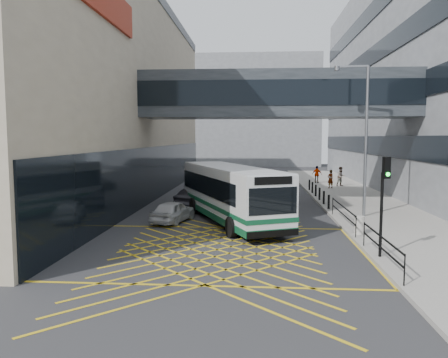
% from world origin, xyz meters
% --- Properties ---
extents(ground, '(120.00, 120.00, 0.00)m').
position_xyz_m(ground, '(0.00, 0.00, 0.00)').
color(ground, '#333335').
extents(building_whsmith, '(24.17, 42.00, 16.00)m').
position_xyz_m(building_whsmith, '(-17.98, 16.00, 8.00)').
color(building_whsmith, tan).
rests_on(building_whsmith, ground).
extents(building_far, '(28.00, 16.00, 18.00)m').
position_xyz_m(building_far, '(-2.00, 60.00, 9.00)').
color(building_far, gray).
rests_on(building_far, ground).
extents(skybridge, '(20.00, 4.10, 3.00)m').
position_xyz_m(skybridge, '(3.00, 12.00, 7.50)').
color(skybridge, '#30353A').
rests_on(skybridge, ground).
extents(pavement, '(6.00, 54.00, 0.16)m').
position_xyz_m(pavement, '(9.00, 15.00, 0.08)').
color(pavement, '#9B968D').
rests_on(pavement, ground).
extents(box_junction, '(12.00, 9.00, 0.01)m').
position_xyz_m(box_junction, '(0.00, 0.00, 0.00)').
color(box_junction, gold).
rests_on(box_junction, ground).
extents(bus, '(6.66, 11.12, 3.09)m').
position_xyz_m(bus, '(0.16, 6.13, 1.66)').
color(bus, silver).
rests_on(bus, ground).
extents(car_white, '(2.49, 4.15, 1.23)m').
position_xyz_m(car_white, '(-2.97, 5.78, 0.62)').
color(car_white, silver).
rests_on(car_white, ground).
extents(car_dark, '(3.27, 4.53, 1.32)m').
position_xyz_m(car_dark, '(-2.21, 11.00, 0.66)').
color(car_dark, black).
rests_on(car_dark, ground).
extents(car_silver, '(2.38, 4.63, 1.38)m').
position_xyz_m(car_silver, '(0.34, 19.15, 0.69)').
color(car_silver, '#9C9FA5').
rests_on(car_silver, ground).
extents(traffic_light, '(0.31, 0.46, 3.82)m').
position_xyz_m(traffic_light, '(6.39, -1.26, 2.65)').
color(traffic_light, black).
rests_on(traffic_light, pavement).
extents(street_lamp, '(1.95, 0.46, 8.58)m').
position_xyz_m(street_lamp, '(7.67, 7.60, 5.05)').
color(street_lamp, slate).
rests_on(street_lamp, pavement).
extents(litter_bin, '(0.48, 0.48, 0.84)m').
position_xyz_m(litter_bin, '(6.48, 2.79, 0.58)').
color(litter_bin, '#ADA89E').
rests_on(litter_bin, pavement).
extents(kerb_railings, '(0.05, 12.54, 1.00)m').
position_xyz_m(kerb_railings, '(6.15, 1.78, 0.88)').
color(kerb_railings, black).
rests_on(kerb_railings, pavement).
extents(bollards, '(0.14, 10.14, 0.90)m').
position_xyz_m(bollards, '(6.25, 15.00, 0.61)').
color(bollards, black).
rests_on(bollards, pavement).
extents(pedestrian_a, '(0.80, 0.73, 1.64)m').
position_xyz_m(pedestrian_a, '(8.28, 21.47, 0.98)').
color(pedestrian_a, gray).
rests_on(pedestrian_a, pavement).
extents(pedestrian_b, '(0.99, 0.79, 1.78)m').
position_xyz_m(pedestrian_b, '(9.57, 23.37, 1.05)').
color(pedestrian_b, gray).
rests_on(pedestrian_b, pavement).
extents(pedestrian_c, '(1.10, 0.82, 1.69)m').
position_xyz_m(pedestrian_c, '(7.73, 26.08, 1.00)').
color(pedestrian_c, gray).
rests_on(pedestrian_c, pavement).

